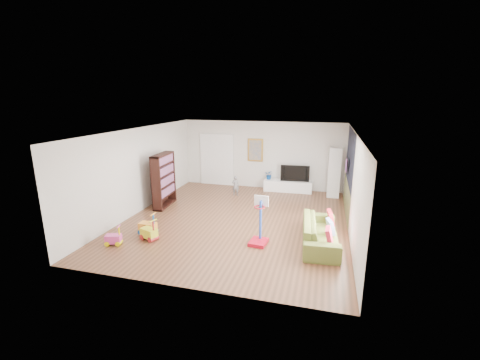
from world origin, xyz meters
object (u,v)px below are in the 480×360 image
(media_console, at_px, (288,186))
(bookshelf, at_px, (164,180))
(basketball_hoop, at_px, (259,221))
(sofa, at_px, (320,232))

(media_console, bearing_deg, bookshelf, -145.62)
(media_console, distance_m, basketball_hoop, 4.92)
(media_console, bearing_deg, basketball_hoop, -93.58)
(media_console, xyz_separation_m, bookshelf, (-3.87, -2.83, 0.69))
(sofa, relative_size, basketball_hoop, 1.75)
(media_console, distance_m, sofa, 4.69)
(bookshelf, relative_size, basketball_hoop, 1.45)
(bookshelf, bearing_deg, media_console, 32.40)
(basketball_hoop, bearing_deg, media_console, 94.05)
(sofa, bearing_deg, media_console, 12.92)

